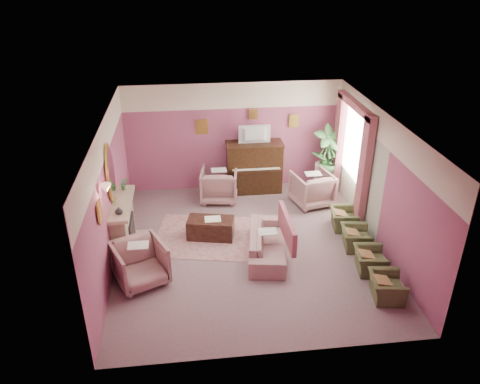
{
  "coord_description": "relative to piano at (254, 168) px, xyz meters",
  "views": [
    {
      "loc": [
        -1.17,
        -8.28,
        5.58
      ],
      "look_at": [
        -0.14,
        0.4,
        1.13
      ],
      "focal_mm": 35.0,
      "sensor_mm": 36.0,
      "label": 1
    }
  ],
  "objects": [
    {
      "name": "mirror_glass",
      "position": [
        -3.17,
        -2.48,
        1.15
      ],
      "size": [
        0.01,
        0.6,
        1.06
      ],
      "primitive_type": "ellipsoid",
      "color": "white",
      "rests_on": "wall_left"
    },
    {
      "name": "picture_rail_band",
      "position": [
        -0.5,
        0.31,
        1.82
      ],
      "size": [
        5.5,
        0.01,
        0.65
      ],
      "primitive_type": "cube",
      "color": "#F4EBCE",
      "rests_on": "wall_back"
    },
    {
      "name": "wall_back",
      "position": [
        -0.5,
        0.32,
        0.75
      ],
      "size": [
        5.5,
        0.02,
        2.8
      ],
      "primitive_type": "cube",
      "color": "#854B6E",
      "rests_on": "floor"
    },
    {
      "name": "wall_right",
      "position": [
        2.25,
        -2.68,
        0.75
      ],
      "size": [
        0.02,
        6.0,
        2.8
      ],
      "primitive_type": "cube",
      "color": "#854B6E",
      "rests_on": "floor"
    },
    {
      "name": "wall_front",
      "position": [
        -0.5,
        -5.68,
        0.75
      ],
      "size": [
        5.5,
        0.02,
        2.8
      ],
      "primitive_type": "cube",
      "color": "#854B6E",
      "rests_on": "floor"
    },
    {
      "name": "olive_chair_b",
      "position": [
        1.75,
        -3.75,
        -0.36
      ],
      "size": [
        0.48,
        0.68,
        0.59
      ],
      "primitive_type": "imported",
      "color": "#4C5730",
      "rests_on": "floor"
    },
    {
      "name": "olive_chair_a",
      "position": [
        1.75,
        -4.57,
        -0.36
      ],
      "size": [
        0.48,
        0.68,
        0.59
      ],
      "primitive_type": "imported",
      "color": "#4C5730",
      "rests_on": "floor"
    },
    {
      "name": "print_back_left",
      "position": [
        -1.3,
        0.28,
        1.07
      ],
      "size": [
        0.3,
        0.03,
        0.38
      ],
      "primitive_type": "cube",
      "color": "gold",
      "rests_on": "wall_back"
    },
    {
      "name": "pelmet",
      "position": [
        2.12,
        -1.13,
        1.91
      ],
      "size": [
        0.16,
        2.2,
        0.16
      ],
      "primitive_type": "cube",
      "color": "#A4515D",
      "rests_on": "wall_right"
    },
    {
      "name": "palm_pot",
      "position": [
        1.87,
        -0.2,
        -0.48
      ],
      "size": [
        0.34,
        0.34,
        0.34
      ],
      "primitive_type": "cylinder",
      "color": "brown",
      "rests_on": "floor"
    },
    {
      "name": "wall_left",
      "position": [
        -3.25,
        -2.68,
        0.75
      ],
      "size": [
        0.02,
        6.0,
        2.8
      ],
      "primitive_type": "cube",
      "color": "#854B6E",
      "rests_on": "floor"
    },
    {
      "name": "print_left_wall",
      "position": [
        -3.21,
        -3.88,
        1.07
      ],
      "size": [
        0.03,
        0.28,
        0.36
      ],
      "primitive_type": "cube",
      "color": "gold",
      "rests_on": "wall_left"
    },
    {
      "name": "piano_top",
      "position": [
        0.0,
        0.0,
        0.66
      ],
      "size": [
        1.45,
        0.65,
        0.04
      ],
      "primitive_type": "cube",
      "color": "black",
      "rests_on": "piano"
    },
    {
      "name": "table_paper",
      "position": [
        -1.22,
        -2.17,
        -0.2
      ],
      "size": [
        0.35,
        0.28,
        0.01
      ],
      "primitive_type": "cube",
      "color": "white",
      "rests_on": "coffee_table"
    },
    {
      "name": "floral_armchair_left",
      "position": [
        -0.95,
        -0.43,
        -0.19
      ],
      "size": [
        0.89,
        0.89,
        0.93
      ],
      "primitive_type": "imported",
      "color": "#AA817D",
      "rests_on": "floor"
    },
    {
      "name": "sofa",
      "position": [
        -0.15,
        -2.95,
        -0.27
      ],
      "size": [
        0.62,
        1.87,
        0.76
      ],
      "primitive_type": "imported",
      "color": "#AA817D",
      "rests_on": "floor"
    },
    {
      "name": "stripe_panel",
      "position": [
        2.23,
        -1.38,
        0.42
      ],
      "size": [
        0.01,
        3.0,
        2.15
      ],
      "primitive_type": "cube",
      "color": "#B3BEA6",
      "rests_on": "wall_right"
    },
    {
      "name": "floral_armchair_right",
      "position": [
        1.32,
        -0.92,
        -0.19
      ],
      "size": [
        0.89,
        0.89,
        0.93
      ],
      "primitive_type": "imported",
      "color": "#AA817D",
      "rests_on": "floor"
    },
    {
      "name": "side_plant_big",
      "position": [
        1.86,
        -0.1,
        0.22
      ],
      "size": [
        0.3,
        0.3,
        0.34
      ],
      "primitive_type": "imported",
      "color": "#408242",
      "rests_on": "side_table"
    },
    {
      "name": "side_table",
      "position": [
        1.86,
        -0.1,
        -0.3
      ],
      "size": [
        0.52,
        0.52,
        0.7
      ],
      "primitive_type": "cylinder",
      "color": "silver",
      "rests_on": "floor"
    },
    {
      "name": "mirror_frame",
      "position": [
        -3.2,
        -2.48,
        1.15
      ],
      "size": [
        0.04,
        0.72,
        1.2
      ],
      "primitive_type": "ellipsoid",
      "color": "gold",
      "rests_on": "wall_left"
    },
    {
      "name": "area_rug",
      "position": [
        -1.24,
        -2.18,
        -0.64
      ],
      "size": [
        2.81,
        2.26,
        0.01
      ],
      "primitive_type": "cube",
      "rotation": [
        0.0,
        0.0,
        -0.2
      ],
      "color": "tan",
      "rests_on": "floor"
    },
    {
      "name": "mantel_plant",
      "position": [
        -3.05,
        -1.93,
        0.64
      ],
      "size": [
        0.16,
        0.16,
        0.28
      ],
      "primitive_type": "imported",
      "color": "#408242",
      "rests_on": "mantel_shelf"
    },
    {
      "name": "floral_armchair_front",
      "position": [
        -2.68,
        -3.6,
        -0.19
      ],
      "size": [
        0.89,
        0.89,
        0.93
      ],
      "primitive_type": "imported",
      "color": "#AA817D",
      "rests_on": "floor"
    },
    {
      "name": "window_blind",
      "position": [
        2.2,
        -1.13,
        1.05
      ],
      "size": [
        0.03,
        1.4,
        1.8
      ],
      "primitive_type": "cube",
      "color": "beige",
      "rests_on": "wall_right"
    },
    {
      "name": "hearth",
      "position": [
        -2.89,
        -2.48,
        -0.64
      ],
      "size": [
        0.55,
        1.5,
        0.02
      ],
      "primitive_type": "cube",
      "color": "tan",
      "rests_on": "floor"
    },
    {
      "name": "fireplace_surround",
      "position": [
        -3.09,
        -2.48,
        -0.1
      ],
      "size": [
        0.3,
        1.4,
        1.1
      ],
      "primitive_type": "cube",
      "color": "tan",
      "rests_on": "floor"
    },
    {
      "name": "print_back_mid",
      "position": [
        0.0,
        0.28,
        1.35
      ],
      "size": [
        0.22,
        0.03,
        0.26
      ],
      "primitive_type": "cube",
      "color": "gold",
      "rests_on": "wall_back"
    },
    {
      "name": "mantel_vase",
      "position": [
        -3.05,
        -2.98,
        0.58
      ],
      "size": [
        0.16,
        0.16,
        0.16
      ],
      "primitive_type": "imported",
      "color": "#F4EBCE",
      "rests_on": "mantel_shelf"
    },
    {
      "name": "television",
      "position": [
        0.0,
        -0.05,
        0.95
      ],
      "size": [
        0.8,
        0.12,
        0.48
      ],
      "primitive_type": "imported",
      "color": "#262323",
      "rests_on": "piano"
    },
    {
      "name": "print_back_right",
      "position": [
        1.05,
        0.28,
        1.13
      ],
      "size": [
        0.26,
        0.03,
        0.34
      ],
      "primitive_type": "cube",
      "color": "gold",
      "rests_on": "wall_back"
    },
    {
      "name": "curtain_left",
      "position": [
        2.12,
        -2.05,
        0.65
      ],
      "size": [
        0.16,
        0.34,
        2.6
      ],
      "primitive_type": "cube",
      "color": "#A4515D",
      "rests_on": "floor"
    },
    {
      "name": "curtain_right",
      "position": [
        2.12,
        -0.21,
        0.65
      ],
      "size": [
        0.16,
        0.34,
        2.6
      ],
      "primitive_type": "cube",
      "color": "#A4515D",
      "rests_on": "floor"
    },
    {
      "name": "piano_keys",
      "position": [
        0.0,
        -0.35,
        0.11
      ],
      "size": [
        1.2,
        0.08,
        0.02
      ],
      "primitive_type": "cube",
      "color": "silver",
      "rests_on": "piano"
    },
    {
      "name": "piano_keyshelf",
      "position": [
        -0.0,
        -0.35,
        0.07
      ],
      "size": [
        1.3,
        0.12,
        0.06
      ],
      "primitive_type": "cube",
      "color": "black",
      "rests_on": "piano"
    },
    {
      "name": "floor",
      "position": [
        -0.5,
        -2.68,
        -0.65
      ],
      "size": [
        5.5,
        6.0,
        0.01
      ],
      "primitive_type": "cube",
      "color": "gray",
      "rests_on": "ground"
    },
    {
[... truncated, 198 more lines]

